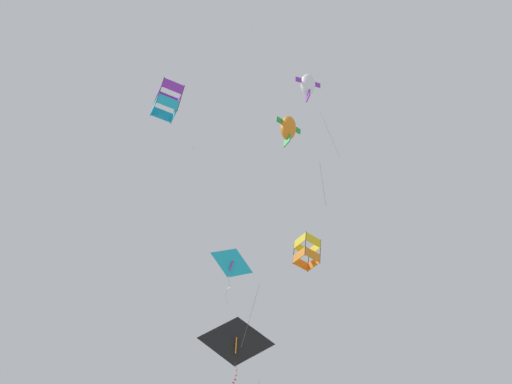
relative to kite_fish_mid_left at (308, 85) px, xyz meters
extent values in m
ellipsoid|color=white|center=(0.00, 0.00, 0.01)|extent=(1.59, 1.62, 2.23)
cube|color=purple|center=(-0.45, 0.31, 0.26)|extent=(0.67, 0.59, 0.47)
cube|color=purple|center=(0.38, -0.38, 0.26)|extent=(0.67, 0.59, 0.47)
cube|color=purple|center=(0.14, 0.17, -1.21)|extent=(0.54, 0.63, 0.76)
sphere|color=black|center=(-0.05, 0.39, 0.75)|extent=(0.25, 0.25, 0.19)
sphere|color=black|center=(0.39, 0.03, 0.75)|extent=(0.25, 0.25, 0.19)
cylinder|color=#47474C|center=(0.79, -0.58, -5.67)|extent=(1.57, 1.28, 8.56)
cube|color=purple|center=(-5.16, 8.05, -1.75)|extent=(1.36, 0.99, 0.72)
cube|color=purple|center=(-5.85, 6.92, -2.23)|extent=(1.36, 0.99, 0.72)
cube|color=purple|center=(-6.10, 7.85, -1.99)|extent=(0.86, 1.37, 1.19)
cube|color=purple|center=(-4.90, 7.12, -1.99)|extent=(0.86, 1.37, 1.19)
cube|color=#1EB2C6|center=(-4.91, 8.46, -3.07)|extent=(1.36, 0.99, 0.72)
cube|color=#1EB2C6|center=(-5.59, 7.34, -3.55)|extent=(1.36, 0.99, 0.72)
cube|color=#1EB2C6|center=(-5.85, 8.26, -3.31)|extent=(0.86, 1.37, 1.19)
cube|color=#1EB2C6|center=(-4.65, 7.53, -3.31)|extent=(0.86, 1.37, 1.19)
cylinder|color=#332D28|center=(-5.64, 8.62, -2.41)|extent=(0.48, 0.74, 2.15)
cylinder|color=#332D28|center=(-4.43, 7.89, -2.41)|extent=(0.48, 0.74, 2.15)
cylinder|color=#332D28|center=(-6.32, 7.49, -2.89)|extent=(0.48, 0.74, 2.15)
cylinder|color=#332D28|center=(-5.12, 6.76, -2.89)|extent=(0.48, 0.74, 2.15)
cylinder|color=#47474C|center=(-3.66, 6.40, -7.17)|extent=(3.23, 3.06, 7.02)
pyramid|color=#1EB2C6|center=(0.93, 6.58, -13.06)|extent=(2.09, 1.36, 1.16)
cube|color=#DB2D93|center=(1.00, 6.75, -13.15)|extent=(0.31, 0.65, 0.73)
cube|color=#DB2D93|center=(0.84, 6.37, -12.56)|extent=(0.50, 0.28, 0.13)
cylinder|color=#47474C|center=(1.04, 6.84, -13.77)|extent=(0.02, 0.02, 0.27)
cube|color=white|center=(1.03, 6.85, -13.90)|extent=(0.11, 0.16, 0.06)
cylinder|color=#47474C|center=(1.08, 6.86, -14.04)|extent=(0.03, 0.10, 0.27)
cube|color=white|center=(1.12, 6.87, -14.17)|extent=(0.14, 0.13, 0.06)
cylinder|color=#47474C|center=(1.15, 6.85, -14.30)|extent=(0.06, 0.07, 0.27)
cube|color=white|center=(1.17, 6.82, -14.43)|extent=(0.15, 0.11, 0.06)
cylinder|color=#47474C|center=(1.13, 6.82, -14.57)|extent=(0.01, 0.09, 0.27)
cube|color=white|center=(1.09, 6.82, -14.70)|extent=(0.03, 0.17, 0.06)
cylinder|color=#47474C|center=(1.02, 6.82, -14.83)|extent=(0.01, 0.14, 0.27)
cube|color=white|center=(0.96, 6.83, -14.96)|extent=(0.13, 0.14, 0.06)
cylinder|color=#47474C|center=(0.92, 6.84, -15.10)|extent=(0.03, 0.08, 0.27)
cube|color=white|center=(0.89, 6.85, -15.23)|extent=(0.17, 0.05, 0.06)
cylinder|color=#47474C|center=(0.90, 6.85, -15.36)|extent=(0.01, 0.03, 0.27)
cube|color=white|center=(0.91, 6.85, -15.49)|extent=(0.16, 0.08, 0.06)
cylinder|color=#47474C|center=(0.96, 6.83, -15.63)|extent=(0.05, 0.11, 0.27)
cube|color=white|center=(1.01, 6.81, -15.76)|extent=(0.17, 0.02, 0.06)
cylinder|color=#47474C|center=(1.39, 5.52, -16.82)|extent=(2.65, 0.71, 6.38)
cube|color=yellow|center=(4.99, 4.19, -9.65)|extent=(1.13, 0.54, 0.61)
cube|color=yellow|center=(4.59, 3.13, -9.85)|extent=(1.13, 0.54, 0.61)
cube|color=yellow|center=(4.25, 3.87, -9.75)|extent=(0.47, 1.18, 0.81)
cube|color=yellow|center=(5.33, 3.46, -9.75)|extent=(0.47, 1.18, 0.81)
cube|color=orange|center=(5.06, 4.38, -10.79)|extent=(1.13, 0.54, 0.61)
cube|color=orange|center=(4.66, 3.32, -10.99)|extent=(1.13, 0.54, 0.61)
cube|color=orange|center=(4.32, 4.05, -10.89)|extent=(0.47, 1.18, 0.81)
cube|color=orange|center=(5.40, 3.65, -10.89)|extent=(0.47, 1.18, 0.81)
cylinder|color=#332D28|center=(4.48, 4.49, -10.22)|extent=(0.17, 0.36, 1.84)
cylinder|color=#332D28|center=(5.56, 4.08, -10.22)|extent=(0.17, 0.36, 1.84)
cylinder|color=#332D28|center=(4.08, 3.43, -10.42)|extent=(0.17, 0.36, 1.84)
cylinder|color=#332D28|center=(5.16, 3.02, -10.42)|extent=(0.17, 0.36, 1.84)
pyramid|color=black|center=(5.48, 9.40, -14.28)|extent=(2.84, 3.09, 2.04)
cube|color=orange|center=(5.69, 9.58, -14.47)|extent=(0.88, 0.77, 1.20)
cube|color=orange|center=(5.25, 9.20, -13.42)|extent=(0.65, 0.72, 0.23)
cylinder|color=#47474C|center=(5.73, 9.62, -15.46)|extent=(0.04, 0.04, 0.32)
cube|color=red|center=(5.72, 9.60, -15.62)|extent=(0.14, 0.13, 0.06)
cylinder|color=#47474C|center=(5.82, 9.60, -15.78)|extent=(0.01, 0.21, 0.33)
cube|color=red|center=(5.92, 9.60, -15.94)|extent=(0.13, 0.14, 0.06)
cylinder|color=#47474C|center=(5.93, 9.63, -16.11)|extent=(0.07, 0.03, 0.32)
cube|color=red|center=(5.95, 9.66, -16.27)|extent=(0.03, 0.17, 0.06)
cylinder|color=#47474C|center=(5.91, 9.66, -16.43)|extent=(0.02, 0.08, 0.32)
cube|color=red|center=(5.87, 9.66, -16.59)|extent=(0.17, 0.07, 0.06)
cylinder|color=#47474C|center=(5.78, 9.66, -16.75)|extent=(0.02, 0.19, 0.33)
cube|color=red|center=(5.69, 9.65, -16.91)|extent=(0.17, 0.08, 0.06)
ellipsoid|color=orange|center=(-4.01, -0.29, -11.54)|extent=(1.15, 1.23, 1.77)
cube|color=green|center=(-4.42, -0.15, -11.34)|extent=(0.59, 0.34, 0.37)
cube|color=green|center=(-3.63, -0.50, -11.34)|extent=(0.59, 0.34, 0.37)
cube|color=green|center=(-3.94, -0.13, -12.51)|extent=(0.30, 0.57, 0.60)
sphere|color=black|center=(-4.13, 0.00, -10.95)|extent=(0.18, 0.19, 0.15)
sphere|color=black|center=(-3.72, -0.18, -10.95)|extent=(0.18, 0.19, 0.15)
cylinder|color=#47474C|center=(-3.38, -1.42, -16.16)|extent=(2.64, 1.11, 7.01)
camera|label=1|loc=(-17.77, -7.50, -37.10)|focal=41.65mm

